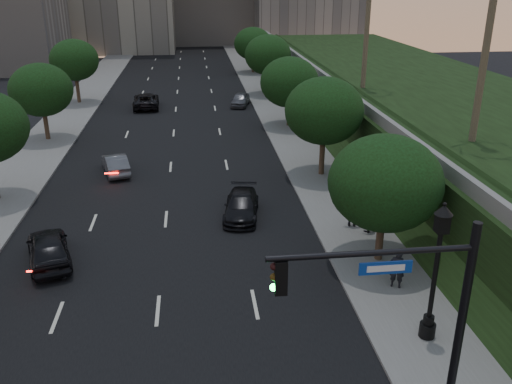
{
  "coord_description": "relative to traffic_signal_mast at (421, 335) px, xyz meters",
  "views": [
    {
      "loc": [
        1.82,
        -14.08,
        12.78
      ],
      "look_at": [
        4.47,
        8.62,
        3.6
      ],
      "focal_mm": 38.0,
      "sensor_mm": 36.0,
      "label": 1
    }
  ],
  "objects": [
    {
      "name": "road_surface",
      "position": [
        -7.71,
        32.48,
        -3.66
      ],
      "size": [
        16.0,
        140.0,
        0.02
      ],
      "primitive_type": "cube",
      "color": "black",
      "rests_on": "ground"
    },
    {
      "name": "pedestrian_b",
      "position": [
        3.03,
        13.41,
        -2.64
      ],
      "size": [
        0.99,
        0.85,
        1.77
      ],
      "primitive_type": "imported",
      "rotation": [
        0.0,
        0.0,
        3.37
      ],
      "color": "black",
      "rests_on": "sidewalk_right"
    },
    {
      "name": "sedan_near_left",
      "position": [
        -13.01,
        12.15,
        -2.89
      ],
      "size": [
        3.09,
        4.91,
        1.56
      ],
      "primitive_type": "imported",
      "rotation": [
        0.0,
        0.0,
        3.44
      ],
      "color": "black",
      "rests_on": "ground"
    },
    {
      "name": "parapet_wall",
      "position": [
        5.79,
        30.48,
        0.68
      ],
      "size": [
        0.35,
        90.0,
        0.7
      ],
      "primitive_type": "cube",
      "color": "slate",
      "rests_on": "embankment"
    },
    {
      "name": "sedan_far_left",
      "position": [
        -10.74,
        44.62,
        -2.91
      ],
      "size": [
        2.77,
        5.58,
        1.52
      ],
      "primitive_type": "imported",
      "rotation": [
        0.0,
        0.0,
        3.19
      ],
      "color": "black",
      "rests_on": "ground"
    },
    {
      "name": "tree_right_e",
      "position": [
        2.59,
        64.48,
        0.35
      ],
      "size": [
        5.2,
        5.2,
        6.24
      ],
      "color": "#38281C",
      "rests_on": "ground"
    },
    {
      "name": "pedestrian_c",
      "position": [
        2.36,
        14.16,
        -2.6
      ],
      "size": [
        1.17,
        0.71,
        1.85
      ],
      "primitive_type": "imported",
      "rotation": [
        0.0,
        0.0,
        2.89
      ],
      "color": "black",
      "rests_on": "sidewalk_right"
    },
    {
      "name": "tree_left_d",
      "position": [
        -18.01,
        47.48,
        0.9
      ],
      "size": [
        5.0,
        5.0,
        6.71
      ],
      "color": "#38281C",
      "rests_on": "ground"
    },
    {
      "name": "tree_right_a",
      "position": [
        2.59,
        10.48,
        0.35
      ],
      "size": [
        5.2,
        5.2,
        6.24
      ],
      "color": "#38281C",
      "rests_on": "ground"
    },
    {
      "name": "sedan_far_right",
      "position": [
        -1.0,
        44.34,
        -2.98
      ],
      "size": [
        2.59,
        4.32,
        1.38
      ],
      "primitive_type": "imported",
      "rotation": [
        0.0,
        0.0,
        -0.26
      ],
      "color": "#57595F",
      "rests_on": "ground"
    },
    {
      "name": "sedan_mid_left",
      "position": [
        -11.42,
        24.64,
        -2.99
      ],
      "size": [
        2.48,
        4.36,
        1.36
      ],
      "primitive_type": "imported",
      "rotation": [
        0.0,
        0.0,
        3.41
      ],
      "color": "#55575C",
      "rests_on": "ground"
    },
    {
      "name": "embankment",
      "position": [
        14.29,
        30.48,
        -1.67
      ],
      "size": [
        18.0,
        90.0,
        4.0
      ],
      "primitive_type": "cube",
      "color": "black",
      "rests_on": "ground"
    },
    {
      "name": "pedestrian_a",
      "position": [
        2.51,
        7.92,
        -2.62
      ],
      "size": [
        0.78,
        0.67,
        1.8
      ],
      "primitive_type": "imported",
      "rotation": [
        0.0,
        0.0,
        2.71
      ],
      "color": "black",
      "rests_on": "sidewalk_right"
    },
    {
      "name": "tree_right_b",
      "position": [
        2.59,
        22.48,
        0.84
      ],
      "size": [
        5.2,
        5.2,
        6.74
      ],
      "color": "#38281C",
      "rests_on": "ground"
    },
    {
      "name": "tree_left_c",
      "position": [
        -18.01,
        33.48,
        0.53
      ],
      "size": [
        5.0,
        5.0,
        6.34
      ],
      "color": "#38281C",
      "rests_on": "ground"
    },
    {
      "name": "tree_right_c",
      "position": [
        2.59,
        35.48,
        0.35
      ],
      "size": [
        5.2,
        5.2,
        6.24
      ],
      "color": "#38281C",
      "rests_on": "ground"
    },
    {
      "name": "tree_right_d",
      "position": [
        2.59,
        49.48,
        0.84
      ],
      "size": [
        5.2,
        5.2,
        6.74
      ],
      "color": "#38281C",
      "rests_on": "ground"
    },
    {
      "name": "traffic_signal_mast",
      "position": [
        0.0,
        0.0,
        0.0
      ],
      "size": [
        5.68,
        0.56,
        7.0
      ],
      "color": "black",
      "rests_on": "ground"
    },
    {
      "name": "sedan_near_right",
      "position": [
        -3.45,
        16.4,
        -3.02
      ],
      "size": [
        2.54,
        4.77,
        1.31
      ],
      "primitive_type": "imported",
      "rotation": [
        0.0,
        0.0,
        -0.16
      ],
      "color": "black",
      "rests_on": "ground"
    },
    {
      "name": "sidewalk_right",
      "position": [
        2.54,
        32.48,
        -3.6
      ],
      "size": [
        4.5,
        140.0,
        0.15
      ],
      "primitive_type": "cube",
      "color": "slate",
      "rests_on": "ground"
    },
    {
      "name": "sidewalk_left",
      "position": [
        -17.96,
        32.48,
        -3.6
      ],
      "size": [
        4.5,
        140.0,
        0.15
      ],
      "primitive_type": "cube",
      "color": "slate",
      "rests_on": "ground"
    },
    {
      "name": "street_lamp",
      "position": [
        2.45,
        4.42,
        -1.04
      ],
      "size": [
        0.64,
        0.64,
        5.62
      ],
      "color": "black",
      "rests_on": "ground"
    }
  ]
}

